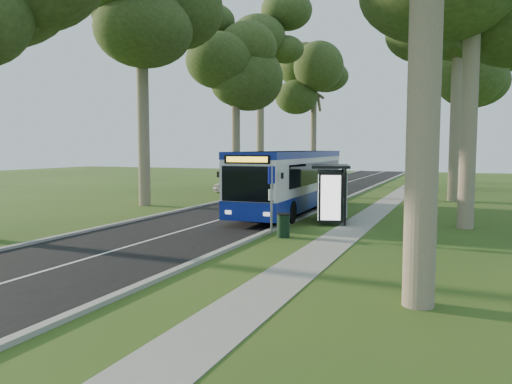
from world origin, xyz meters
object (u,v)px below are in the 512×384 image
at_px(bus, 291,181).
at_px(litter_bin, 283,225).
at_px(bus_stop_sign, 272,192).
at_px(car_silver, 297,174).
at_px(car_white, 236,184).
at_px(bus_shelter, 331,182).

xyz_separation_m(bus, litter_bin, (2.13, -7.28, -1.24)).
bearing_deg(bus_stop_sign, car_silver, 127.18).
bearing_deg(car_white, car_silver, 110.38).
height_order(bus_stop_sign, car_silver, bus_stop_sign).
bearing_deg(bus_stop_sign, bus_shelter, 91.92).
bearing_deg(bus_stop_sign, bus, 123.31).
bearing_deg(car_silver, bus_stop_sign, -85.66).
height_order(bus_shelter, car_white, bus_shelter).
height_order(bus_shelter, litter_bin, bus_shelter).
height_order(litter_bin, car_silver, car_silver).
bearing_deg(bus_shelter, litter_bin, -115.13).
distance_m(bus, car_silver, 26.53).
bearing_deg(car_silver, car_white, -102.89).
distance_m(bus_stop_sign, litter_bin, 1.44).
bearing_deg(bus_stop_sign, car_white, 140.10).
relative_size(bus_shelter, car_silver, 0.80).
xyz_separation_m(litter_bin, car_silver, (-9.93, 32.62, 0.24)).
bearing_deg(bus, litter_bin, -74.87).
height_order(car_white, car_silver, car_silver).
bearing_deg(car_white, litter_bin, -38.39).
xyz_separation_m(car_white, car_silver, (0.30, 14.95, 0.06)).
distance_m(bus_shelter, litter_bin, 4.69).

